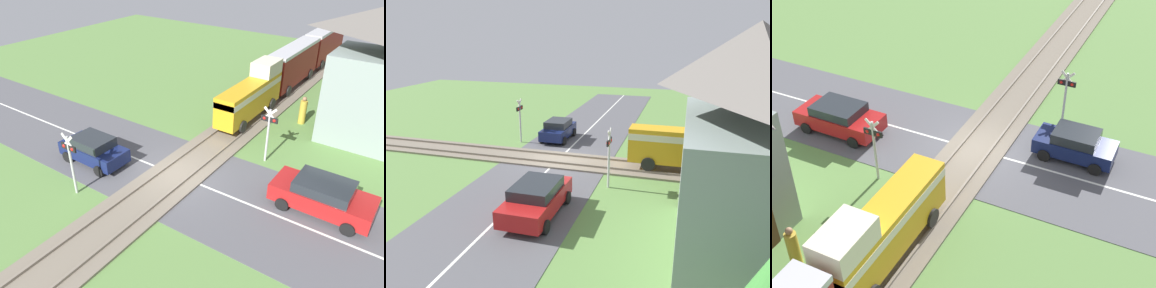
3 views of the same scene
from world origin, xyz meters
The scene contains 8 objects.
ground_plane centered at (0.00, 0.00, 0.00)m, with size 60.00×60.00×0.00m, color #5B8442.
road_surface centered at (0.00, 0.00, 0.01)m, with size 48.00×6.40×0.02m.
track_bed centered at (0.00, 0.00, 0.07)m, with size 2.80×48.00×0.24m.
car_near_crossing centered at (-4.32, -1.44, 0.77)m, with size 3.65×1.83×1.46m.
car_far_side centered at (6.73, 1.44, 0.80)m, with size 4.27×2.06×1.50m.
crossing_signal_west_approach centered at (-3.00, -3.80, 1.98)m, with size 0.90×0.18×3.09m.
crossing_signal_east_approach centered at (3.00, 3.80, 1.98)m, with size 0.90×0.18×3.09m.
pedestrian_by_station centered at (2.94, 9.26, 0.81)m, with size 0.44×0.44×1.78m.
Camera 3 is at (-8.43, 18.61, 14.98)m, focal length 50.00 mm.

